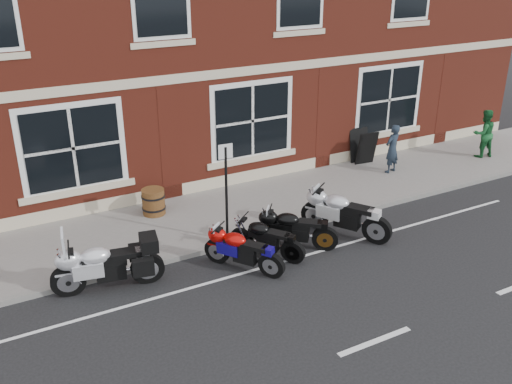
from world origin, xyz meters
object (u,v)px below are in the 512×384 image
moto_sport_black (294,227)px  parking_sign (226,186)px  barrel_planter (154,202)px  a_board_sign (363,147)px  pedestrian_right (484,133)px  moto_touring_silver (104,263)px  moto_sport_silver (344,212)px  moto_naked_black (266,237)px  moto_sport_red (243,249)px  pedestrian_left (392,149)px

moto_sport_black → parking_sign: parking_sign is taller
moto_sport_black → barrel_planter: bearing=77.4°
a_board_sign → barrel_planter: (-7.13, -0.44, -0.21)m
pedestrian_right → barrel_planter: size_ratio=2.32×
moto_touring_silver → moto_sport_silver: 5.79m
moto_sport_black → pedestrian_right: pedestrian_right is taller
moto_sport_black → parking_sign: bearing=96.3°
moto_naked_black → barrel_planter: moto_naked_black is taller
moto_sport_red → barrel_planter: bearing=70.4°
moto_sport_red → a_board_sign: 7.34m
barrel_planter → moto_sport_red: bearing=-75.7°
a_board_sign → parking_sign: 6.67m
parking_sign → moto_sport_red: bearing=-95.6°
moto_sport_silver → parking_sign: parking_sign is taller
moto_naked_black → pedestrian_left: bearing=-11.8°
moto_touring_silver → parking_sign: parking_sign is taller
moto_touring_silver → pedestrian_right: pedestrian_right is taller
moto_sport_black → moto_naked_black: moto_sport_black is taller
moto_touring_silver → moto_sport_black: 4.38m
moto_sport_silver → pedestrian_right: bearing=-14.1°
moto_naked_black → moto_sport_black: bearing=-31.6°
moto_touring_silver → moto_sport_black: size_ratio=1.41×
a_board_sign → parking_sign: bearing=-150.5°
moto_naked_black → pedestrian_left: 6.33m
moto_sport_silver → barrel_planter: size_ratio=3.04×
pedestrian_right → barrel_planter: pedestrian_right is taller
moto_touring_silver → a_board_sign: (9.12, 3.17, 0.05)m
moto_sport_silver → moto_naked_black: 2.20m
moto_sport_red → moto_touring_silver: bearing=133.4°
moto_sport_silver → a_board_sign: bearing=15.8°
moto_sport_black → moto_sport_silver: (1.41, -0.04, 0.09)m
moto_sport_red → moto_sport_black: 1.54m
moto_sport_silver → pedestrian_right: (7.18, 2.16, 0.31)m
moto_touring_silver → pedestrian_left: bearing=-66.9°
moto_naked_black → pedestrian_right: 9.63m
moto_naked_black → barrel_planter: (-1.59, 3.11, -0.02)m
moto_sport_red → barrel_planter: moto_sport_red is taller
pedestrian_left → pedestrian_right: size_ratio=0.95×
pedestrian_right → parking_sign: bearing=19.4°
pedestrian_right → moto_sport_red: bearing=25.7°
moto_touring_silver → barrel_planter: moto_touring_silver is taller
moto_touring_silver → pedestrian_left: pedestrian_left is taller
pedestrian_left → barrel_planter: 7.43m
moto_sport_silver → pedestrian_left: size_ratio=1.38×
barrel_planter → a_board_sign: bearing=3.5°
moto_sport_red → barrel_planter: size_ratio=2.47×
pedestrian_left → moto_sport_silver: bearing=20.5°
moto_sport_black → moto_naked_black: 0.79m
moto_sport_silver → barrel_planter: (-3.78, 3.10, -0.14)m
a_board_sign → barrel_planter: size_ratio=1.61×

